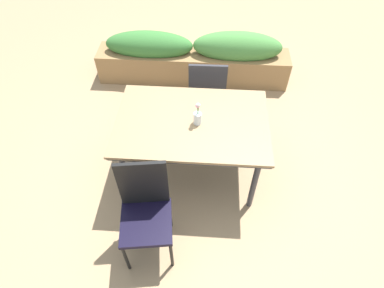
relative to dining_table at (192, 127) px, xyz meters
The scene contains 6 objects.
ground_plane 0.71m from the dining_table, ahead, with size 12.00×12.00×0.00m, color #9E7F5B.
dining_table is the anchor object (origin of this frame).
chair_near_left 0.87m from the dining_table, 112.64° to the right, with size 0.47×0.47×1.00m.
chair_far_side 0.83m from the dining_table, 81.40° to the left, with size 0.44×0.44×0.92m.
flower_vase 0.17m from the dining_table, 16.38° to the right, with size 0.07×0.07×0.24m.
planter_box 1.69m from the dining_table, 92.91° to the left, with size 2.58×0.42×0.74m.
Camera 1 is at (0.09, -2.11, 2.88)m, focal length 30.30 mm.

